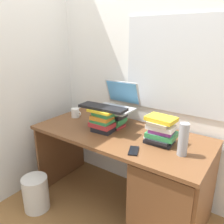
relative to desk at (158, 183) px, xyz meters
The scene contains 14 objects.
ground_plane 0.56m from the desk, behind, with size 6.00×6.00×0.00m, color olive.
wall_back 1.07m from the desk, 132.50° to the left, with size 6.00×0.06×2.60m.
wall_left 1.62m from the desk, behind, with size 0.05×6.00×2.60m, color silver.
desk is the anchor object (origin of this frame).
book_stack_tall 0.68m from the desk, 166.88° to the left, with size 0.24×0.19×0.15m.
book_stack_keyboard_riser 0.68m from the desk, behind, with size 0.22×0.18×0.20m.
book_stack_side 0.43m from the desk, 121.18° to the left, with size 0.24×0.20×0.21m.
laptop 0.78m from the desk, 159.89° to the left, with size 0.36×0.33×0.24m.
keyboard 0.76m from the desk, behind, with size 0.42×0.14×0.02m, color black.
computer_mouse 0.38m from the desk, 158.61° to the left, with size 0.06×0.10×0.04m, color #A5A8AD.
mug 1.05m from the desk, behind, with size 0.12×0.08×0.09m.
water_bottle 0.48m from the desk, 15.20° to the right, with size 0.07×0.07×0.23m, color #999EA5.
cell_phone 0.41m from the desk, 122.42° to the right, with size 0.07×0.14×0.01m, color black.
wastebasket 1.10m from the desk, 154.07° to the right, with size 0.23×0.23×0.32m, color silver.
Camera 1 is at (0.98, -1.50, 1.51)m, focal length 36.43 mm.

